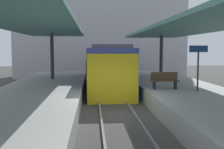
# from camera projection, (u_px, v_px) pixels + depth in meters

# --- Properties ---
(ground_plane) EXTENTS (80.00, 80.00, 0.00)m
(ground_plane) POSITION_uv_depth(u_px,v_px,m) (117.00, 120.00, 12.02)
(ground_plane) COLOR #383835
(platform_left) EXTENTS (4.40, 28.00, 1.00)m
(platform_left) POSITION_uv_depth(u_px,v_px,m) (27.00, 110.00, 11.70)
(platform_left) COLOR #9E9E99
(platform_left) RESTS_ON ground_plane
(platform_right) EXTENTS (4.40, 28.00, 1.00)m
(platform_right) POSITION_uv_depth(u_px,v_px,m) (204.00, 107.00, 12.24)
(platform_right) COLOR #9E9E99
(platform_right) RESTS_ON ground_plane
(track_ballast) EXTENTS (3.20, 28.00, 0.20)m
(track_ballast) POSITION_uv_depth(u_px,v_px,m) (117.00, 118.00, 12.01)
(track_ballast) COLOR #423F3D
(track_ballast) RESTS_ON ground_plane
(rail_near_side) EXTENTS (0.08, 28.00, 0.14)m
(rail_near_side) POSITION_uv_depth(u_px,v_px,m) (101.00, 114.00, 11.94)
(rail_near_side) COLOR slate
(rail_near_side) RESTS_ON track_ballast
(rail_far_side) EXTENTS (0.08, 28.00, 0.14)m
(rail_far_side) POSITION_uv_depth(u_px,v_px,m) (134.00, 114.00, 12.04)
(rail_far_side) COLOR slate
(rail_far_side) RESTS_ON track_ballast
(commuter_train) EXTENTS (2.78, 10.49, 3.10)m
(commuter_train) POSITION_uv_depth(u_px,v_px,m) (107.00, 68.00, 19.51)
(commuter_train) COLOR #38428C
(commuter_train) RESTS_ON track_ballast
(canopy_left) EXTENTS (4.18, 21.00, 3.27)m
(canopy_left) POSITION_uv_depth(u_px,v_px,m) (32.00, 25.00, 12.77)
(canopy_left) COLOR #333335
(canopy_left) RESTS_ON platform_left
(canopy_right) EXTENTS (4.18, 21.00, 3.17)m
(canopy_right) POSITION_uv_depth(u_px,v_px,m) (194.00, 28.00, 13.32)
(canopy_right) COLOR #333335
(canopy_right) RESTS_ON platform_right
(platform_bench) EXTENTS (1.40, 0.41, 0.86)m
(platform_bench) POSITION_uv_depth(u_px,v_px,m) (165.00, 80.00, 14.35)
(platform_bench) COLOR black
(platform_bench) RESTS_ON platform_right
(platform_sign) EXTENTS (0.90, 0.08, 2.21)m
(platform_sign) POSITION_uv_depth(u_px,v_px,m) (198.00, 58.00, 13.49)
(platform_sign) COLOR #262628
(platform_sign) RESTS_ON platform_right
(station_building_backdrop) EXTENTS (18.00, 6.00, 11.00)m
(station_building_backdrop) POSITION_uv_depth(u_px,v_px,m) (100.00, 27.00, 31.39)
(station_building_backdrop) COLOR #B7B2B7
(station_building_backdrop) RESTS_ON ground_plane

